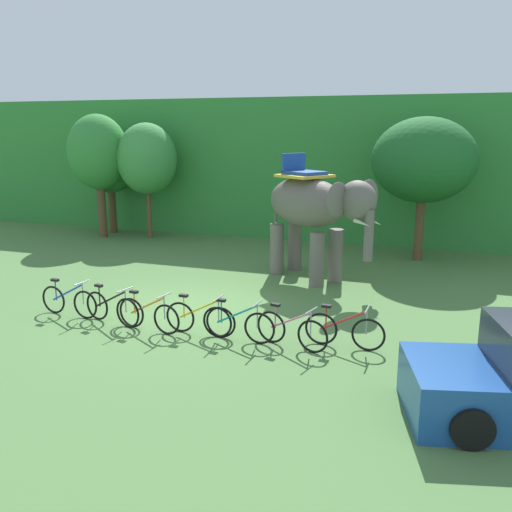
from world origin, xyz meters
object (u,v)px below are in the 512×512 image
object	(u,v)px
tree_left	(147,159)
bike_yellow	(200,318)
bike_pink	(291,330)
bike_blue	(69,301)
tree_center_left	(110,164)
bike_black	(112,308)
tree_center	(98,153)
bike_red	(344,330)
elephant	(314,208)
bike_orange	(149,315)
bike_teal	(238,324)
tree_center_right	(424,160)

from	to	relation	value
tree_left	bike_yellow	distance (m)	11.85
bike_pink	bike_blue	bearing A→B (deg)	178.45
tree_left	bike_pink	size ratio (longest dim) A/B	2.84
tree_center_left	bike_black	xyz separation A→B (m)	(6.43, -9.91, -2.62)
tree_center	bike_red	size ratio (longest dim) A/B	2.97
elephant	bike_black	bearing A→B (deg)	-124.50
bike_orange	bike_red	world-z (taller)	same
tree_center	elephant	xyz separation A→B (m)	(9.95, -3.69, -1.32)
elephant	bike_teal	distance (m)	5.64
bike_teal	bike_red	size ratio (longest dim) A/B	1.00
elephant	bike_blue	distance (m)	7.37
elephant	bike_orange	bearing A→B (deg)	-115.34
bike_blue	bike_black	world-z (taller)	same
bike_teal	elephant	bearing A→B (deg)	85.34
tree_center	bike_black	bearing A→B (deg)	-54.82
elephant	bike_red	xyz separation A→B (m)	(1.82, -4.97, -1.82)
bike_red	tree_center	bearing A→B (deg)	143.67
tree_center_right	bike_black	distance (m)	11.51
tree_center_left	bike_red	xyz separation A→B (m)	(11.88, -9.60, -2.62)
tree_left	bike_blue	world-z (taller)	tree_left
tree_left	bike_orange	size ratio (longest dim) A/B	2.79
bike_yellow	bike_pink	world-z (taller)	same
bike_black	elephant	bearing A→B (deg)	55.50
bike_pink	tree_center_left	bearing A→B (deg)	137.42
tree_center_left	bike_orange	xyz separation A→B (m)	(7.49, -10.06, -2.62)
bike_yellow	bike_red	bearing A→B (deg)	5.41
elephant	bike_teal	size ratio (longest dim) A/B	2.35
tree_center	tree_left	xyz separation A→B (m)	(2.00, 0.45, -0.24)
elephant	bike_blue	world-z (taller)	elephant
bike_yellow	bike_teal	world-z (taller)	same
tree_center_left	bike_red	distance (m)	15.50
bike_orange	bike_yellow	world-z (taller)	same
tree_center_left	bike_teal	bearing A→B (deg)	-45.94
tree_left	bike_red	bearing A→B (deg)	-42.99
bike_orange	bike_yellow	xyz separation A→B (m)	(1.21, 0.16, 0.00)
bike_blue	bike_yellow	xyz separation A→B (m)	(3.57, -0.10, 0.00)
tree_left	bike_orange	bearing A→B (deg)	-60.63
bike_yellow	bike_teal	size ratio (longest dim) A/B	1.00
bike_black	bike_blue	bearing A→B (deg)	174.84
tree_center_left	tree_center_right	size ratio (longest dim) A/B	0.87
bike_yellow	bike_red	size ratio (longest dim) A/B	1.00
bike_orange	bike_pink	world-z (taller)	same
bike_orange	bike_red	size ratio (longest dim) A/B	0.99
bike_black	bike_pink	distance (m)	4.39
tree_center	elephant	distance (m)	10.70
tree_left	bike_teal	distance (m)	12.43
tree_center	bike_red	world-z (taller)	tree_center
bike_black	bike_orange	size ratio (longest dim) A/B	0.99
elephant	bike_yellow	xyz separation A→B (m)	(-1.36, -5.27, -1.82)
tree_center_right	bike_pink	bearing A→B (deg)	-103.46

